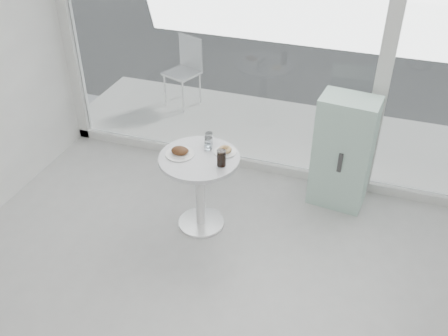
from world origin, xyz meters
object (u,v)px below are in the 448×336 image
at_px(mint_cabinet, 343,152).
at_px(water_tumbler_a, 208,144).
at_px(patio_chair, 185,67).
at_px(plate_fritter, 180,152).
at_px(plate_donut, 225,151).
at_px(water_tumbler_b, 209,139).
at_px(main_table, 200,177).
at_px(cola_glass, 221,158).

height_order(mint_cabinet, water_tumbler_a, mint_cabinet).
xyz_separation_m(mint_cabinet, patio_chair, (-2.24, 1.45, -0.02)).
bearing_deg(plate_fritter, mint_cabinet, 31.22).
bearing_deg(water_tumbler_a, plate_donut, -3.42).
xyz_separation_m(plate_fritter, water_tumbler_b, (0.18, 0.25, 0.02)).
distance_m(patio_chair, water_tumbler_a, 2.38).
bearing_deg(main_table, cola_glass, -14.60).
bearing_deg(main_table, water_tumbler_b, 88.30).
relative_size(mint_cabinet, water_tumbler_b, 10.20).
distance_m(patio_chair, cola_glass, 2.66).
bearing_deg(cola_glass, water_tumbler_b, 127.07).
relative_size(mint_cabinet, water_tumbler_a, 10.09).
relative_size(mint_cabinet, plate_fritter, 4.48).
height_order(patio_chair, water_tumbler_b, patio_chair).
relative_size(water_tumbler_b, cola_glass, 0.76).
bearing_deg(main_table, plate_fritter, -174.39).
xyz_separation_m(patio_chair, water_tumbler_b, (1.08, -2.01, 0.26)).
xyz_separation_m(main_table, water_tumbler_b, (0.01, 0.23, 0.27)).
height_order(patio_chair, water_tumbler_a, patio_chair).
distance_m(plate_fritter, cola_glass, 0.40).
bearing_deg(plate_donut, water_tumbler_a, 176.58).
bearing_deg(cola_glass, mint_cabinet, 42.27).
xyz_separation_m(plate_fritter, plate_donut, (0.36, 0.16, -0.01)).
bearing_deg(plate_fritter, plate_donut, 23.66).
bearing_deg(plate_donut, plate_fritter, -156.34).
bearing_deg(plate_donut, mint_cabinet, 33.77).
distance_m(plate_donut, water_tumbler_b, 0.21).
xyz_separation_m(mint_cabinet, plate_donut, (-0.97, -0.65, 0.21)).
bearing_deg(water_tumbler_b, water_tumbler_a, -74.27).
relative_size(main_table, mint_cabinet, 0.67).
height_order(main_table, patio_chair, patio_chair).
distance_m(mint_cabinet, water_tumbler_a, 1.33).
relative_size(water_tumbler_a, cola_glass, 0.76).
xyz_separation_m(patio_chair, plate_fritter, (0.90, -2.26, 0.24)).
bearing_deg(water_tumbler_a, main_table, -101.09).
bearing_deg(plate_donut, water_tumbler_b, 153.93).
distance_m(plate_donut, cola_glass, 0.21).
height_order(mint_cabinet, cola_glass, mint_cabinet).
bearing_deg(mint_cabinet, water_tumbler_a, -144.28).
height_order(plate_donut, water_tumbler_b, water_tumbler_b).
distance_m(plate_fritter, water_tumbler_a, 0.26).
relative_size(plate_fritter, cola_glass, 1.72).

